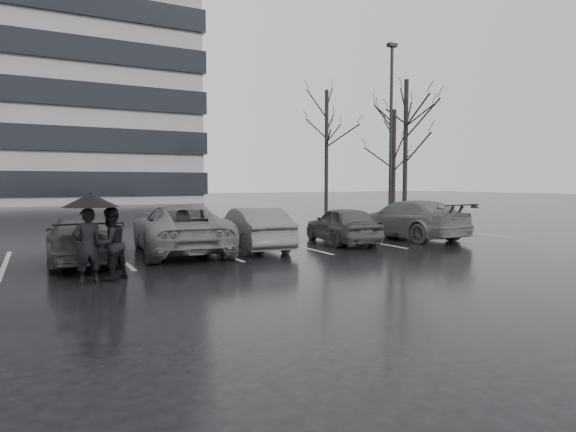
% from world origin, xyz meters
% --- Properties ---
extents(ground, '(160.00, 160.00, 0.00)m').
position_xyz_m(ground, '(0.00, 0.00, 0.00)').
color(ground, black).
rests_on(ground, ground).
extents(car_main, '(2.08, 3.95, 1.28)m').
position_xyz_m(car_main, '(2.34, 2.13, 0.64)').
color(car_main, black).
rests_on(car_main, ground).
extents(car_west_a, '(1.70, 4.10, 1.32)m').
position_xyz_m(car_west_a, '(-1.05, 2.07, 0.66)').
color(car_west_a, '#303033').
rests_on(car_west_a, ground).
extents(car_west_b, '(2.86, 5.38, 1.44)m').
position_xyz_m(car_west_b, '(-3.24, 2.46, 0.72)').
color(car_west_b, '#434345').
rests_on(car_west_b, ground).
extents(car_west_c, '(1.81, 4.36, 1.26)m').
position_xyz_m(car_west_c, '(-5.98, 1.83, 0.63)').
color(car_west_c, black).
rests_on(car_west_c, ground).
extents(car_east, '(2.30, 5.06, 1.44)m').
position_xyz_m(car_east, '(5.33, 2.18, 0.72)').
color(car_east, '#434345').
rests_on(car_east, ground).
extents(pedestrian_left, '(0.63, 0.46, 1.58)m').
position_xyz_m(pedestrian_left, '(-6.11, -1.02, 0.79)').
color(pedestrian_left, black).
rests_on(pedestrian_left, ground).
extents(pedestrian_right, '(0.96, 0.90, 1.57)m').
position_xyz_m(pedestrian_right, '(-5.64, -0.86, 0.78)').
color(pedestrian_right, black).
rests_on(pedestrian_right, ground).
extents(umbrella, '(1.12, 1.12, 1.91)m').
position_xyz_m(umbrella, '(-6.02, -0.97, 1.73)').
color(umbrella, black).
rests_on(umbrella, ground).
extents(lamp_post, '(0.51, 0.51, 9.24)m').
position_xyz_m(lamp_post, '(9.43, 8.20, 4.23)').
color(lamp_post, gray).
rests_on(lamp_post, ground).
extents(stall_stripes, '(19.72, 5.00, 0.00)m').
position_xyz_m(stall_stripes, '(-0.80, 2.50, 0.00)').
color(stall_stripes, '#A4A4A6').
rests_on(stall_stripes, ground).
extents(tree_east, '(0.26, 0.26, 8.00)m').
position_xyz_m(tree_east, '(12.00, 10.00, 4.00)').
color(tree_east, black).
rests_on(tree_east, ground).
extents(tree_ne, '(0.26, 0.26, 7.00)m').
position_xyz_m(tree_ne, '(14.50, 14.00, 3.50)').
color(tree_ne, black).
rests_on(tree_ne, ground).
extents(tree_north, '(0.26, 0.26, 8.50)m').
position_xyz_m(tree_north, '(11.00, 17.00, 4.25)').
color(tree_north, black).
rests_on(tree_north, ground).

